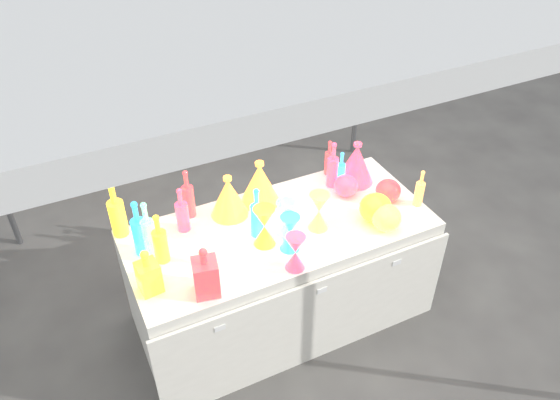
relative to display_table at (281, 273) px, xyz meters
name	(u,v)px	position (x,y,z in m)	size (l,w,h in m)	color
ground	(280,312)	(0.00, 0.01, -0.37)	(80.00, 80.00, 0.00)	#62605B
display_table	(281,273)	(0.00, 0.00, 0.00)	(1.84, 0.83, 0.75)	white
cardboard_box_closed	(84,147)	(-0.83, 2.40, -0.19)	(0.50, 0.36, 0.36)	#A67C4B
cardboard_box_flat	(208,137)	(0.32, 2.31, -0.34)	(0.75, 0.53, 0.06)	#A67C4B
bottle_0	(116,209)	(-0.85, 0.36, 0.55)	(0.09, 0.09, 0.36)	red
bottle_1	(139,228)	(-0.78, 0.15, 0.55)	(0.08, 0.08, 0.35)	green
bottle_2	(188,194)	(-0.44, 0.35, 0.54)	(0.07, 0.07, 0.32)	#D85D16
bottle_3	(182,209)	(-0.51, 0.24, 0.52)	(0.07, 0.07, 0.29)	#202BBC
bottle_5	(148,229)	(-0.73, 0.12, 0.55)	(0.08, 0.08, 0.35)	#B22374
bottle_6	(159,238)	(-0.69, 0.04, 0.53)	(0.08, 0.08, 0.31)	red
bottle_7	(257,212)	(-0.14, 0.01, 0.54)	(0.08, 0.08, 0.32)	green
decanter_0	(148,271)	(-0.81, -0.15, 0.51)	(0.11, 0.11, 0.27)	red
decanter_1	(205,271)	(-0.56, -0.29, 0.52)	(0.13, 0.13, 0.30)	#D85D16
hourglass_1	(295,252)	(-0.07, -0.33, 0.48)	(0.11, 0.11, 0.22)	#202BBC
hourglass_2	(319,211)	(0.20, -0.09, 0.49)	(0.12, 0.12, 0.24)	#11705B
hourglass_3	(286,219)	(0.00, -0.07, 0.49)	(0.12, 0.12, 0.24)	#B22374
hourglass_4	(264,226)	(-0.14, -0.08, 0.50)	(0.12, 0.12, 0.25)	red
hourglass_5	(290,233)	(-0.03, -0.18, 0.49)	(0.11, 0.11, 0.22)	green
globe_0	(375,209)	(0.54, -0.17, 0.45)	(0.19, 0.19, 0.15)	red
globe_1	(386,219)	(0.55, -0.27, 0.45)	(0.17, 0.17, 0.14)	#11705B
globe_2	(388,192)	(0.72, -0.04, 0.44)	(0.16, 0.16, 0.12)	#D85D16
globe_3	(346,187)	(0.51, 0.12, 0.44)	(0.15, 0.15, 0.12)	#202BBC
lampshade_0	(229,196)	(-0.22, 0.26, 0.51)	(0.23, 0.23, 0.27)	#E9FF35
lampshade_1	(260,182)	(0.00, 0.29, 0.52)	(0.25, 0.25, 0.29)	#E9FF35
lampshade_2	(356,162)	(0.64, 0.22, 0.52)	(0.24, 0.24, 0.28)	#202BBC
bottle_8	(341,169)	(0.53, 0.22, 0.50)	(0.06, 0.06, 0.25)	green
bottle_9	(329,157)	(0.53, 0.37, 0.50)	(0.06, 0.06, 0.25)	#D85D16
bottle_10	(333,165)	(0.48, 0.24, 0.54)	(0.07, 0.07, 0.32)	#202BBC
bottle_11	(420,188)	(0.86, -0.16, 0.50)	(0.06, 0.06, 0.25)	#11705B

